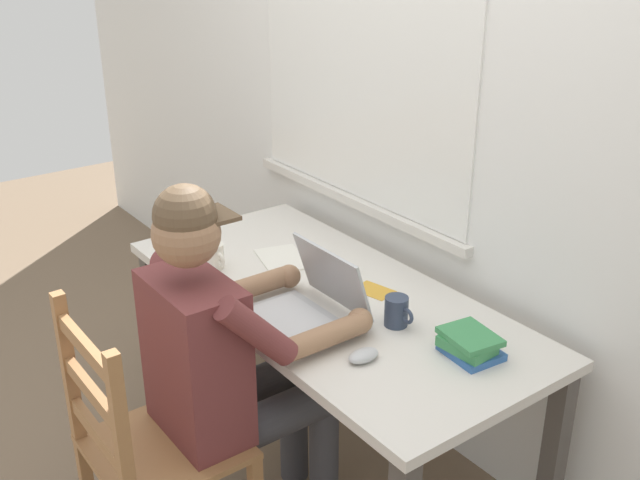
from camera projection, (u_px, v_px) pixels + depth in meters
ground_plane at (326, 458)px, 2.83m from camera, size 8.00×8.00×0.00m
back_wall at (431, 100)px, 2.56m from camera, size 6.00×0.08×2.60m
desk at (327, 315)px, 2.58m from camera, size 1.59×0.73×0.70m
seated_person at (227, 354)px, 2.25m from camera, size 0.50×0.60×1.23m
wooden_chair at (148, 449)px, 2.19m from camera, size 0.42×0.42×0.93m
laptop at (309, 303)px, 2.37m from camera, size 0.33×0.30×0.23m
computer_mouse at (363, 356)px, 2.16m from camera, size 0.06×0.10×0.03m
coffee_mug_white at (214, 256)px, 2.71m from camera, size 0.11×0.08×0.09m
coffee_mug_dark at (397, 311)px, 2.33m from camera, size 0.11×0.07×0.10m
book_stack_main at (469, 345)px, 2.18m from camera, size 0.18×0.16×0.07m
paper_pile_near_laptop at (282, 259)px, 2.79m from camera, size 0.26×0.21×0.01m
landscape_photo_print at (374, 290)px, 2.57m from camera, size 0.15×0.12×0.00m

